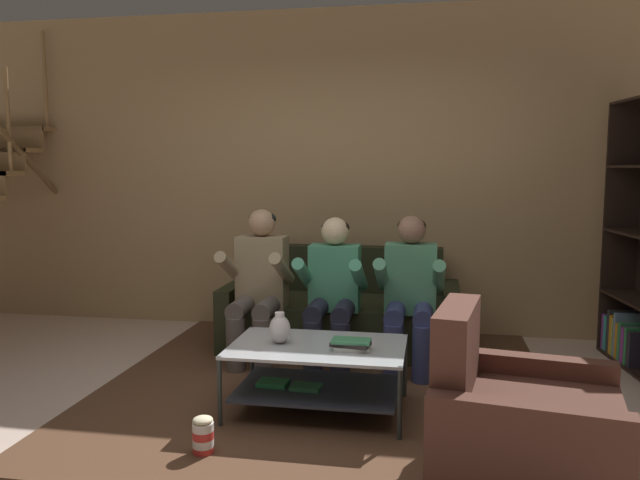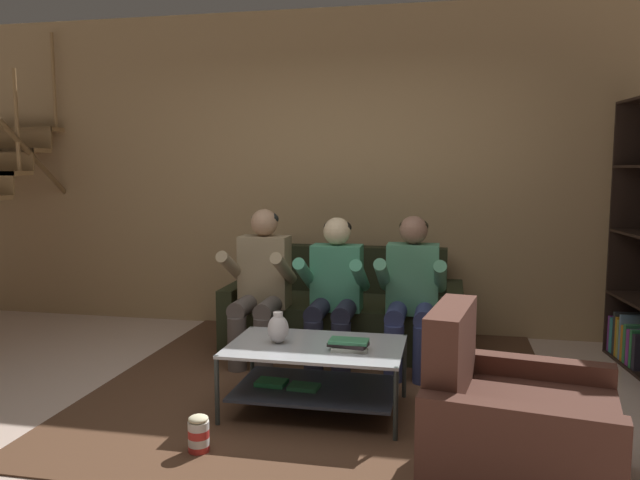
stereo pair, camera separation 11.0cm
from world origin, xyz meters
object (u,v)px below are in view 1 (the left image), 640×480
Objects in this scene: coffee_table at (316,367)px; armchair at (519,427)px; book_stack at (351,344)px; couch at (343,314)px; person_seated_middle at (333,286)px; person_seated_right at (410,288)px; popcorn_tub at (203,435)px; vase at (280,329)px; person_seated_left at (259,281)px.

coffee_table is 1.29m from armchair.
armchair is at bearing -34.55° from book_stack.
couch is 1.71× the size of person_seated_middle.
person_seated_right is 5.53× the size of popcorn_tub.
popcorn_tub is at bearing -110.34° from vase.
person_seated_left reaches higher than vase.
person_seated_right is at bearing 0.20° from person_seated_middle.
person_seated_right reaches higher than vase.
person_seated_left is at bearing 179.49° from person_seated_middle.
person_seated_right is at bearing 50.12° from vase.
person_seated_left is 1.67m from popcorn_tub.
person_seated_right reaches higher than popcorn_tub.
person_seated_left is 0.57m from person_seated_middle.
person_seated_left is (-0.57, -0.54, 0.37)m from couch.
book_stack is 0.99m from popcorn_tub.
vase is at bearing 69.66° from popcorn_tub.
coffee_table is 0.33m from vase.
vase reaches higher than coffee_table.
person_seated_left is at bearing 124.22° from coffee_table.
person_seated_right is (0.57, 0.00, 0.01)m from person_seated_middle.
vase is (-0.18, -0.90, -0.10)m from person_seated_middle.
person_seated_right is at bearing -43.45° from couch.
vase is (-0.18, -1.45, 0.25)m from couch.
book_stack is at bearing 40.85° from popcorn_tub.
couch is 9.87× the size of vase.
person_seated_right is at bearing 109.97° from armchair.
armchair is 1.59m from popcorn_tub.
person_seated_left is 2.37m from armchair.
couch reaches higher than book_stack.
armchair reaches higher than coffee_table.
book_stack is (0.45, -0.07, -0.06)m from vase.
person_seated_left reaches higher than person_seated_middle.
person_seated_left is at bearing -136.71° from couch.
book_stack is at bearing -74.63° from person_seated_middle.
vase is (0.39, -0.91, -0.12)m from person_seated_left.
book_stack is at bearing -16.52° from coffee_table.
coffee_table is at bearing 148.63° from armchair.
coffee_table is at bearing 163.48° from book_stack.
book_stack is at bearing -80.02° from couch.
armchair is (0.88, -0.61, -0.18)m from book_stack.
coffee_table is 5.14× the size of popcorn_tub.
person_seated_right reaches higher than book_stack.
person_seated_middle reaches higher than coffee_table.
armchair reaches higher than popcorn_tub.
person_seated_left reaches higher than armchair.
person_seated_middle is at bearing -179.80° from person_seated_right.
coffee_table is 4.35× the size of book_stack.
popcorn_tub is at bearing 179.94° from armchair.
person_seated_middle is at bearing 126.04° from armchair.
coffee_table reaches higher than popcorn_tub.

